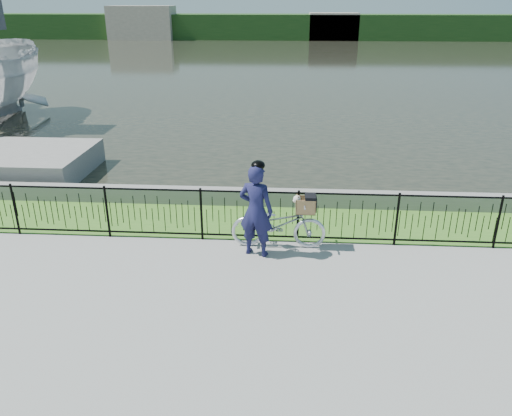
{
  "coord_description": "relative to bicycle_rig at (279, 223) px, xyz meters",
  "views": [
    {
      "loc": [
        0.76,
        -7.8,
        4.69
      ],
      "look_at": [
        0.18,
        1.0,
        1.0
      ],
      "focal_mm": 35.0,
      "sensor_mm": 36.0,
      "label": 1
    }
  ],
  "objects": [
    {
      "name": "far_treeline",
      "position": [
        -0.62,
        58.62,
        0.99
      ],
      "size": [
        120.0,
        6.0,
        3.0
      ],
      "primitive_type": "cube",
      "color": "#214219",
      "rests_on": "ground"
    },
    {
      "name": "ground",
      "position": [
        -0.62,
        -1.38,
        -0.51
      ],
      "size": [
        120.0,
        120.0,
        0.0
      ],
      "primitive_type": "plane",
      "color": "gray",
      "rests_on": "ground"
    },
    {
      "name": "far_building_right",
      "position": [
        5.38,
        57.12,
        1.09
      ],
      "size": [
        6.0,
        3.0,
        3.2
      ],
      "primitive_type": "cube",
      "color": "#A89887",
      "rests_on": "ground"
    },
    {
      "name": "cyclist",
      "position": [
        -0.44,
        -0.36,
        0.44
      ],
      "size": [
        0.77,
        0.61,
        1.93
      ],
      "color": "#16173D",
      "rests_on": "ground"
    },
    {
      "name": "far_building_left",
      "position": [
        -18.62,
        56.62,
        1.49
      ],
      "size": [
        8.0,
        4.0,
        4.0
      ],
      "primitive_type": "cube",
      "color": "#A89887",
      "rests_on": "ground"
    },
    {
      "name": "quay_wall",
      "position": [
        -0.62,
        2.22,
        -0.31
      ],
      "size": [
        60.0,
        0.3,
        0.4
      ],
      "primitive_type": "cube",
      "color": "slate",
      "rests_on": "ground"
    },
    {
      "name": "water",
      "position": [
        -0.62,
        31.62,
        -0.51
      ],
      "size": [
        120.0,
        120.0,
        0.0
      ],
      "primitive_type": "plane",
      "color": "#29291F",
      "rests_on": "ground"
    },
    {
      "name": "grass_strip",
      "position": [
        -0.62,
        1.22,
        -0.51
      ],
      "size": [
        60.0,
        2.0,
        0.01
      ],
      "primitive_type": "cube",
      "color": "#407223",
      "rests_on": "ground"
    },
    {
      "name": "bicycle_rig",
      "position": [
        0.0,
        0.0,
        0.0
      ],
      "size": [
        1.91,
        0.67,
        1.16
      ],
      "color": "silver",
      "rests_on": "ground"
    },
    {
      "name": "fence",
      "position": [
        -0.62,
        0.22,
        0.06
      ],
      "size": [
        14.0,
        0.06,
        1.15
      ],
      "primitive_type": null,
      "color": "black",
      "rests_on": "ground"
    }
  ]
}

